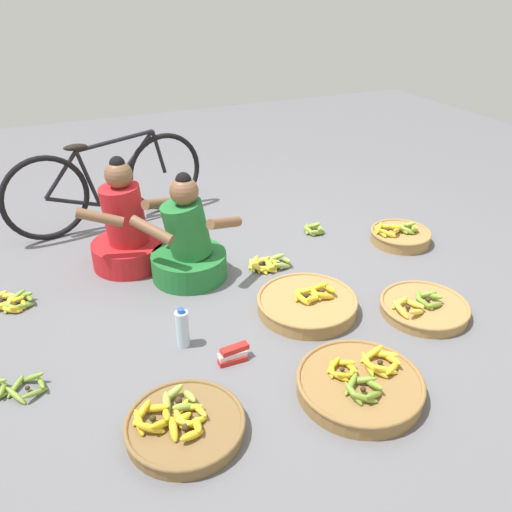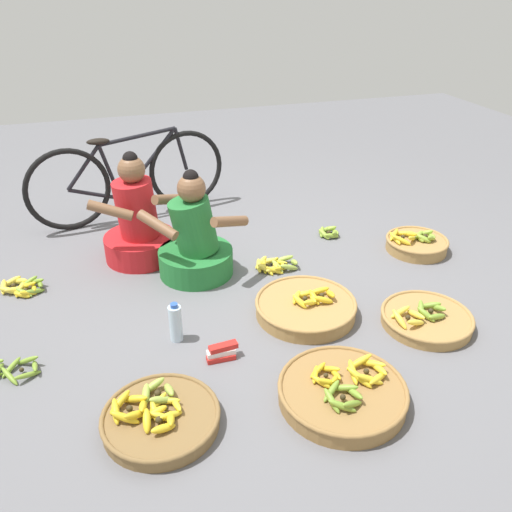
% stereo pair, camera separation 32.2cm
% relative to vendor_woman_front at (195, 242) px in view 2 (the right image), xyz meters
% --- Properties ---
extents(ground_plane, '(10.00, 10.00, 0.00)m').
position_rel_vendor_woman_front_xyz_m(ground_plane, '(0.29, -0.30, -0.24)').
color(ground_plane, slate).
extents(vendor_woman_front, '(0.74, 0.53, 0.77)m').
position_rel_vendor_woman_front_xyz_m(vendor_woman_front, '(0.00, 0.00, 0.00)').
color(vendor_woman_front, '#237233').
rests_on(vendor_woman_front, ground).
extents(vendor_woman_behind, '(0.71, 0.52, 0.82)m').
position_rel_vendor_woman_front_xyz_m(vendor_woman_behind, '(-0.35, 0.35, 0.02)').
color(vendor_woman_behind, red).
rests_on(vendor_woman_behind, ground).
extents(bicycle_leaning, '(1.68, 0.39, 0.73)m').
position_rel_vendor_woman_front_xyz_m(bicycle_leaning, '(-0.33, 1.11, 0.11)').
color(bicycle_leaning, black).
rests_on(bicycle_leaning, ground).
extents(banana_basket_front_left, '(0.57, 0.57, 0.15)m').
position_rel_vendor_woman_front_xyz_m(banana_basket_front_left, '(-0.45, -1.34, -0.20)').
color(banana_basket_front_left, brown).
rests_on(banana_basket_front_left, ground).
extents(banana_basket_near_vendor, '(0.55, 0.55, 0.14)m').
position_rel_vendor_woman_front_xyz_m(banana_basket_near_vendor, '(1.21, -1.02, -0.20)').
color(banana_basket_near_vendor, '#A87F47').
rests_on(banana_basket_near_vendor, ground).
extents(banana_basket_mid_right, '(0.65, 0.65, 0.16)m').
position_rel_vendor_woman_front_xyz_m(banana_basket_mid_right, '(0.44, -1.45, -0.19)').
color(banana_basket_mid_right, olive).
rests_on(banana_basket_mid_right, ground).
extents(banana_basket_near_bicycle, '(0.63, 0.63, 0.16)m').
position_rel_vendor_woman_front_xyz_m(banana_basket_near_bicycle, '(0.55, -0.70, -0.19)').
color(banana_basket_near_bicycle, '#A87F47').
rests_on(banana_basket_near_bicycle, ground).
extents(banana_basket_mid_left, '(0.47, 0.47, 0.17)m').
position_rel_vendor_woman_front_xyz_m(banana_basket_mid_left, '(1.67, -0.16, -0.18)').
color(banana_basket_mid_left, '#A87F47').
rests_on(banana_basket_mid_left, ground).
extents(loose_bananas_back_center, '(0.30, 0.27, 0.09)m').
position_rel_vendor_woman_front_xyz_m(loose_bananas_back_center, '(-1.16, 0.11, -0.21)').
color(loose_bananas_back_center, gold).
rests_on(loose_bananas_back_center, ground).
extents(loose_bananas_front_right, '(0.19, 0.19, 0.09)m').
position_rel_vendor_woman_front_xyz_m(loose_bananas_front_right, '(1.14, 0.26, -0.21)').
color(loose_bananas_front_right, '#8CAD38').
rests_on(loose_bananas_front_right, ground).
extents(loose_bananas_back_right, '(0.38, 0.26, 0.09)m').
position_rel_vendor_woman_front_xyz_m(loose_bananas_back_right, '(-1.20, -0.73, -0.22)').
color(loose_bananas_back_right, olive).
rests_on(loose_bananas_back_right, ground).
extents(loose_bananas_back_left, '(0.33, 0.23, 0.09)m').
position_rel_vendor_woman_front_xyz_m(loose_bananas_back_left, '(0.55, -0.11, -0.21)').
color(loose_bananas_back_left, yellow).
rests_on(loose_bananas_back_left, ground).
extents(water_bottle, '(0.08, 0.08, 0.25)m').
position_rel_vendor_woman_front_xyz_m(water_bottle, '(-0.26, -0.72, -0.13)').
color(water_bottle, silver).
rests_on(water_bottle, ground).
extents(packet_carton_stack, '(0.18, 0.07, 0.09)m').
position_rel_vendor_woman_front_xyz_m(packet_carton_stack, '(-0.05, -0.96, -0.20)').
color(packet_carton_stack, red).
rests_on(packet_carton_stack, ground).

